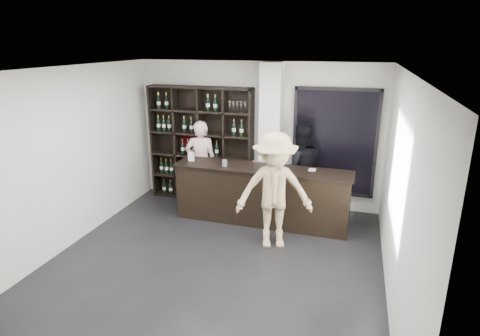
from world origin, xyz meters
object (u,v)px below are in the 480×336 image
(wine_shelf, at_px, (201,145))
(taster_pink, at_px, (201,162))
(tasting_counter, at_px, (262,195))
(taster_black, at_px, (300,169))
(customer, at_px, (274,191))

(wine_shelf, distance_m, taster_pink, 0.37)
(tasting_counter, relative_size, taster_black, 1.81)
(tasting_counter, distance_m, taster_black, 0.96)
(wine_shelf, height_order, customer, wine_shelf)
(taster_pink, distance_m, taster_black, 2.05)
(customer, bearing_deg, tasting_counter, 98.88)
(tasting_counter, bearing_deg, customer, -62.61)
(taster_pink, height_order, customer, customer)
(wine_shelf, relative_size, customer, 1.25)
(taster_pink, relative_size, taster_black, 0.96)
(wine_shelf, xyz_separation_m, customer, (1.90, -1.63, -0.24))
(wine_shelf, relative_size, taster_pink, 1.38)
(taster_pink, bearing_deg, customer, 123.94)
(wine_shelf, relative_size, tasting_counter, 0.74)
(taster_black, bearing_deg, tasting_counter, 28.32)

